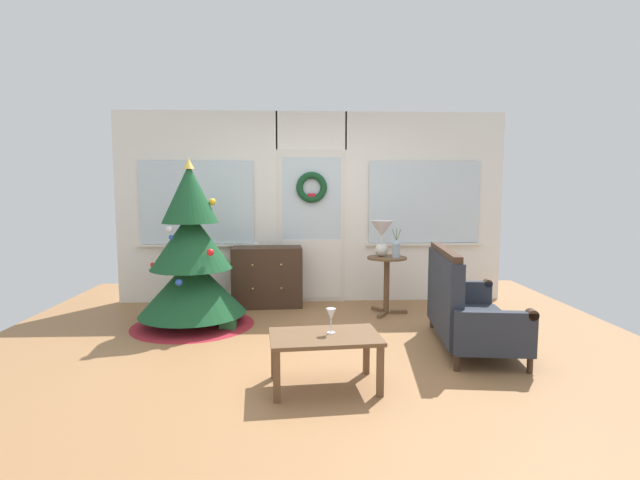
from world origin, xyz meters
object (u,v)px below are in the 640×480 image
dresser_cabinet (267,277)px  settee_sofa (464,309)px  table_lamp (382,233)px  wine_glass (331,315)px  flower_vase (396,248)px  gift_box (228,322)px  christmas_tree (192,264)px  side_table (387,274)px  coffee_table (325,343)px

dresser_cabinet → settee_sofa: (2.01, -1.70, -0.01)m
settee_sofa → table_lamp: (-0.58, 1.29, 0.62)m
wine_glass → dresser_cabinet: bearing=104.7°
flower_vase → wine_glass: (-0.92, -2.03, -0.27)m
table_lamp → flower_vase: table_lamp is taller
flower_vase → gift_box: flower_vase is taller
christmas_tree → wine_glass: 2.23m
gift_box → side_table: bearing=18.0°
dresser_cabinet → wine_glass: (0.67, -2.54, 0.16)m
wine_glass → gift_box: size_ratio=1.14×
table_lamp → gift_box: size_ratio=2.57×
wine_glass → gift_box: bearing=124.6°
settee_sofa → coffee_table: settee_sofa is taller
settee_sofa → gift_box: settee_sofa is taller
settee_sofa → wine_glass: 1.59m
christmas_tree → wine_glass: (1.44, -1.69, -0.14)m
christmas_tree → side_table: (2.26, 0.40, -0.19)m
christmas_tree → table_lamp: size_ratio=4.23×
dresser_cabinet → gift_box: (-0.36, -1.05, -0.30)m
table_lamp → coffee_table: table_lamp is taller
flower_vase → gift_box: 2.15m
side_table → wine_glass: 2.24m
dresser_cabinet → side_table: dresser_cabinet is taller
flower_vase → wine_glass: size_ratio=1.79×
coffee_table → table_lamp: bearing=69.6°
christmas_tree → flower_vase: size_ratio=5.32×
dresser_cabinet → wine_glass: dresser_cabinet is taller
coffee_table → gift_box: size_ratio=5.17×
coffee_table → side_table: bearing=67.8°
settee_sofa → side_table: size_ratio=2.07×
coffee_table → gift_box: (-0.97, 1.53, -0.26)m
christmas_tree → side_table: size_ratio=2.64×
side_table → table_lamp: table_lamp is taller
dresser_cabinet → coffee_table: 2.66m
flower_vase → gift_box: bearing=-164.5°
coffee_table → gift_box: bearing=122.5°
dresser_cabinet → table_lamp: (1.43, -0.41, 0.60)m
dresser_cabinet → settee_sofa: size_ratio=0.63×
gift_box → settee_sofa: bearing=-15.3°
settee_sofa → table_lamp: bearing=114.3°
wine_glass → gift_box: wine_glass is taller
christmas_tree → table_lamp: (2.20, 0.44, 0.30)m
side_table → christmas_tree: bearing=-170.1°
dresser_cabinet → side_table: bearing=-16.9°
christmas_tree → gift_box: (0.42, -0.20, -0.61)m
settee_sofa → flower_vase: flower_vase is taller
side_table → table_lamp: 0.50m
flower_vase → gift_box: (-1.94, -0.54, -0.74)m
settee_sofa → coffee_table: size_ratio=1.65×
settee_sofa → side_table: bearing=112.7°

